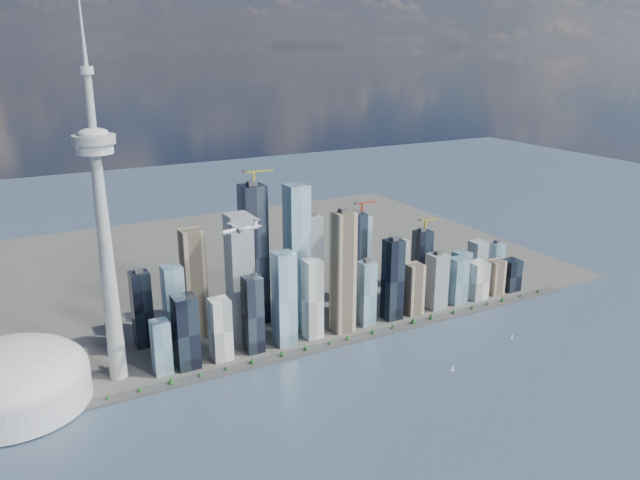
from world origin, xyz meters
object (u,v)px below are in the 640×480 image
airplane (241,229)px  sailboat_west (452,368)px  sailboat_east (512,337)px  needle_tower (103,226)px  dome_stadium (12,380)px

airplane → sailboat_west: bearing=-28.1°
sailboat_west → airplane: bearing=152.3°
airplane → sailboat_east: size_ratio=6.96×
needle_tower → dome_stadium: needle_tower is taller
dome_stadium → sailboat_east: dome_stadium is taller
dome_stadium → sailboat_west: (591.71, -207.79, -36.19)m
needle_tower → sailboat_west: 552.78m
needle_tower → airplane: (162.69, -101.34, -0.71)m
airplane → sailboat_east: 511.13m
needle_tower → airplane: needle_tower is taller
dome_stadium → sailboat_west: 628.17m
dome_stadium → airplane: airplane is taller
needle_tower → airplane: 191.67m
sailboat_west → sailboat_east: sailboat_west is taller
dome_stadium → sailboat_west: size_ratio=19.73×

